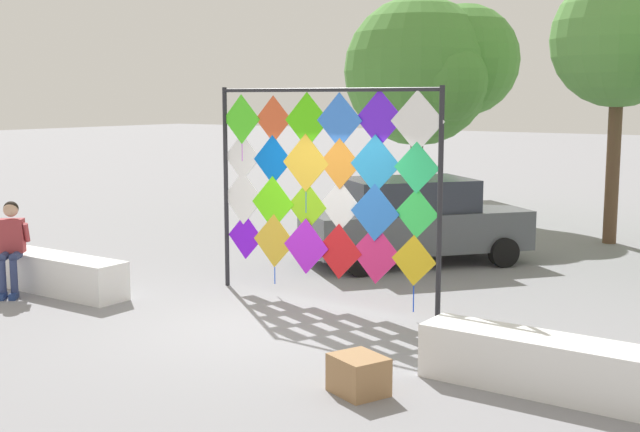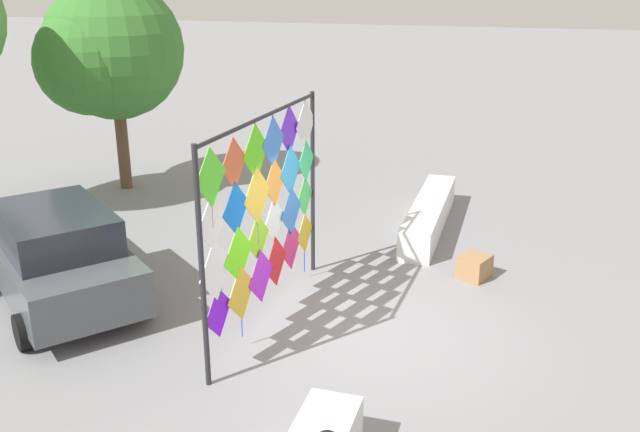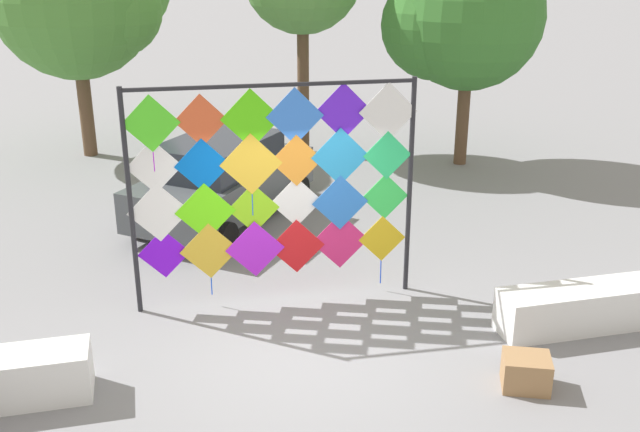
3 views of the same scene
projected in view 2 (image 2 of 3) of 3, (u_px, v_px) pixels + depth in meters
name	position (u px, v px, depth m)	size (l,w,h in m)	color
ground	(359.00, 327.00, 10.34)	(120.00, 120.00, 0.00)	gray
plaza_ledge_right	(429.00, 215.00, 14.23)	(3.93, 0.60, 0.58)	white
kite_display_rack	(266.00, 204.00, 10.01)	(3.96, 0.28, 3.15)	#232328
parked_car	(56.00, 254.00, 10.99)	(3.82, 4.17, 1.54)	#4C5156
cardboard_box_large	(474.00, 267.00, 11.96)	(0.54, 0.46, 0.39)	#9E754C
tree_broadleaf	(107.00, 51.00, 15.75)	(3.46, 3.20, 4.90)	brown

